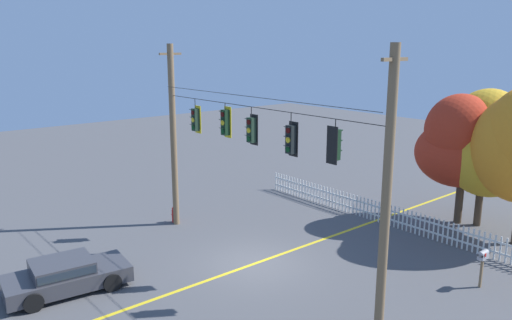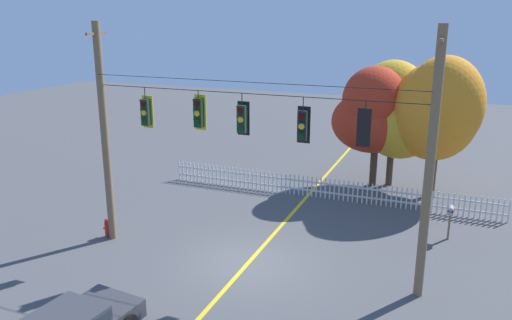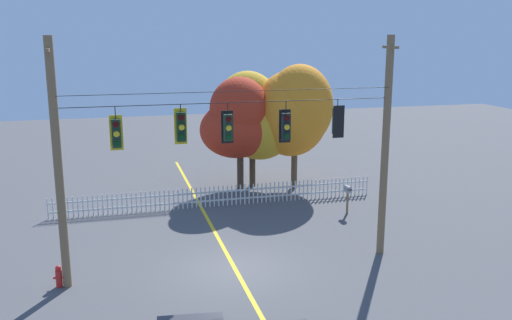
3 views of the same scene
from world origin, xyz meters
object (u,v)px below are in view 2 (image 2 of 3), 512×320
(traffic_signal_westbound_side, at_px, (199,113))
(autumn_maple_mid, at_px, (396,112))
(traffic_signal_northbound_secondary, at_px, (242,119))
(roadside_mailbox, at_px, (450,213))
(autumn_oak_far_east, at_px, (437,107))
(fire_hydrant, at_px, (107,228))
(traffic_signal_northbound_primary, at_px, (365,127))
(traffic_signal_southbound_primary, at_px, (146,112))
(traffic_signal_eastbound_side, at_px, (303,125))
(autumn_maple_near_fence, at_px, (372,113))

(traffic_signal_westbound_side, bearing_deg, autumn_maple_mid, 63.87)
(traffic_signal_northbound_secondary, relative_size, autumn_maple_mid, 0.22)
(traffic_signal_westbound_side, height_order, roadside_mailbox, traffic_signal_westbound_side)
(traffic_signal_northbound_secondary, xyz_separation_m, autumn_oak_far_east, (5.76, 10.02, -0.88))
(fire_hydrant, bearing_deg, traffic_signal_northbound_primary, -0.26)
(autumn_oak_far_east, bearing_deg, traffic_signal_westbound_side, -126.42)
(roadside_mailbox, bearing_deg, traffic_signal_southbound_primary, -155.40)
(traffic_signal_northbound_secondary, xyz_separation_m, traffic_signal_northbound_primary, (4.10, -0.02, 0.06))
(traffic_signal_eastbound_side, height_order, traffic_signal_northbound_primary, same)
(traffic_signal_eastbound_side, bearing_deg, fire_hydrant, 179.82)
(autumn_oak_far_east, xyz_separation_m, roadside_mailbox, (1.08, -5.16, -3.29))
(traffic_signal_northbound_secondary, bearing_deg, autumn_oak_far_east, 60.12)
(traffic_signal_northbound_primary, bearing_deg, traffic_signal_eastbound_side, 179.44)
(traffic_signal_eastbound_side, distance_m, roadside_mailbox, 7.93)
(traffic_signal_northbound_primary, bearing_deg, traffic_signal_southbound_primary, 179.86)
(traffic_signal_northbound_primary, bearing_deg, autumn_maple_near_fence, 97.80)
(traffic_signal_westbound_side, height_order, autumn_maple_mid, autumn_maple_mid)
(roadside_mailbox, bearing_deg, traffic_signal_northbound_secondary, -144.56)
(autumn_maple_mid, bearing_deg, roadside_mailbox, -63.18)
(traffic_signal_southbound_primary, height_order, autumn_oak_far_east, autumn_oak_far_east)
(autumn_maple_near_fence, bearing_deg, autumn_oak_far_east, -3.82)
(traffic_signal_southbound_primary, xyz_separation_m, fire_hydrant, (-2.18, 0.03, -4.89))
(traffic_signal_northbound_primary, distance_m, autumn_maple_near_fence, 10.45)
(autumn_maple_mid, distance_m, fire_hydrant, 15.06)
(traffic_signal_southbound_primary, distance_m, autumn_maple_mid, 13.40)
(traffic_signal_eastbound_side, xyz_separation_m, autumn_maple_near_fence, (0.58, 10.23, -1.36))
(autumn_maple_near_fence, bearing_deg, traffic_signal_northbound_primary, -82.20)
(traffic_signal_northbound_secondary, bearing_deg, fire_hydrant, 179.75)
(traffic_signal_northbound_secondary, distance_m, roadside_mailbox, 9.38)
(roadside_mailbox, bearing_deg, traffic_signal_eastbound_side, -134.12)
(traffic_signal_southbound_primary, xyz_separation_m, traffic_signal_northbound_primary, (7.89, -0.02, 0.10))
(autumn_maple_near_fence, relative_size, roadside_mailbox, 4.48)
(traffic_signal_northbound_primary, distance_m, autumn_maple_mid, 11.11)
(traffic_signal_westbound_side, distance_m, autumn_oak_far_east, 12.49)
(autumn_oak_far_east, bearing_deg, traffic_signal_eastbound_side, -109.95)
(traffic_signal_northbound_secondary, relative_size, autumn_oak_far_east, 0.21)
(traffic_signal_southbound_primary, bearing_deg, traffic_signal_westbound_side, 0.01)
(traffic_signal_northbound_primary, xyz_separation_m, fire_hydrant, (-10.08, 0.05, -4.99))
(traffic_signal_eastbound_side, height_order, autumn_oak_far_east, autumn_oak_far_east)
(traffic_signal_southbound_primary, xyz_separation_m, autumn_maple_near_fence, (6.49, 10.23, -1.38))
(traffic_signal_southbound_primary, height_order, traffic_signal_northbound_primary, same)
(traffic_signal_westbound_side, bearing_deg, traffic_signal_northbound_secondary, -0.03)
(autumn_maple_mid, xyz_separation_m, autumn_oak_far_east, (2.01, -0.96, 0.57))
(traffic_signal_southbound_primary, relative_size, roadside_mailbox, 1.07)
(traffic_signal_westbound_side, height_order, traffic_signal_northbound_secondary, same)
(traffic_signal_westbound_side, distance_m, autumn_maple_near_fence, 11.21)
(roadside_mailbox, bearing_deg, traffic_signal_westbound_side, -150.13)
(autumn_maple_near_fence, bearing_deg, traffic_signal_northbound_secondary, -104.77)
(autumn_maple_near_fence, xyz_separation_m, autumn_oak_far_east, (3.06, -0.20, 0.53))
(traffic_signal_northbound_secondary, bearing_deg, traffic_signal_westbound_side, 179.97)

